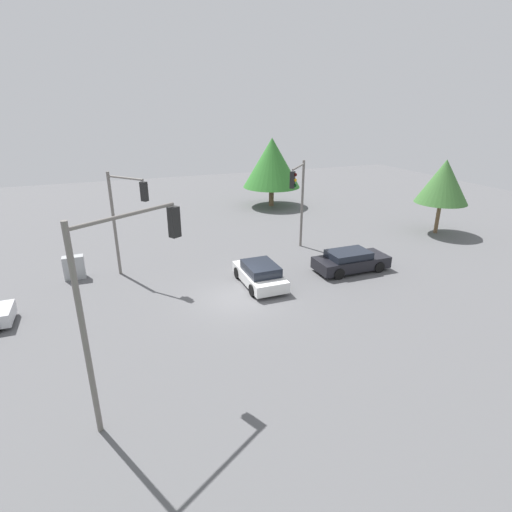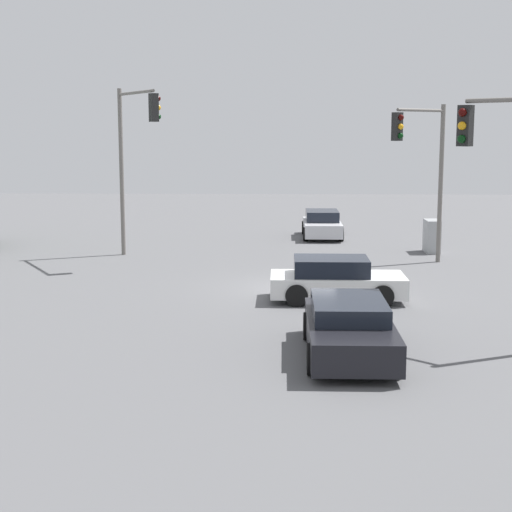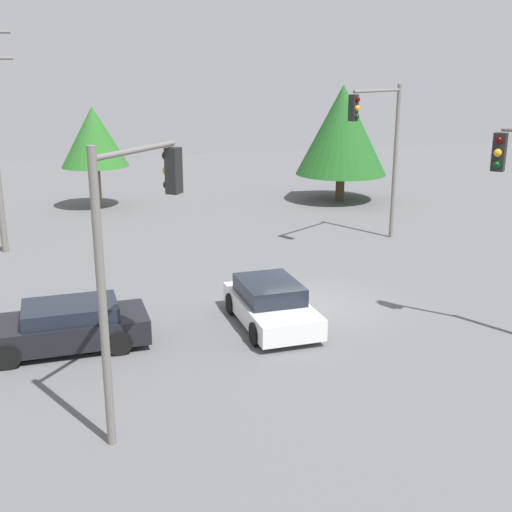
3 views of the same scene
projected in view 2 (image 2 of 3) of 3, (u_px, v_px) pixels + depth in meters
The scene contains 7 objects.
ground_plane at pixel (297, 289), 26.23m from camera, with size 80.00×80.00×0.00m, color #5B5B5E.
sedan_silver at pixel (322, 225), 38.86m from camera, with size 4.16×1.93×1.33m.
sedan_white at pixel (336, 280), 24.36m from camera, with size 2.05×4.16×1.35m.
sedan_dark at pixel (349, 328), 18.35m from camera, with size 4.68×2.06×1.31m.
traffic_signal_cross at pixel (133, 143), 31.55m from camera, with size 3.47×2.28×6.97m.
traffic_signal_aux at pixel (424, 157), 30.32m from camera, with size 2.03×2.34×6.26m.
electrical_cabinet at pixel (432, 236), 34.06m from camera, with size 1.18×0.59×1.42m, color #9EA0A3.
Camera 2 is at (25.76, -0.52, 5.23)m, focal length 55.00 mm.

